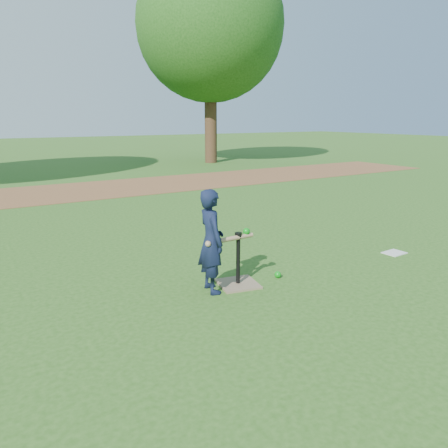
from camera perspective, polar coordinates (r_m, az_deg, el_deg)
ground at (r=5.13m, az=3.28°, el=-7.44°), size 80.00×80.00×0.00m
dirt_strip at (r=11.87m, az=-18.09°, el=4.15°), size 24.00×3.00×0.01m
child at (r=4.67m, az=-1.68°, el=-2.26°), size 0.33×0.45×1.13m
wiffle_ball_ground at (r=5.24m, az=7.04°, el=-6.57°), size 0.08×0.08×0.08m
clipboard at (r=6.57m, az=21.35°, el=-3.53°), size 0.31×0.25×0.01m
batting_tee at (r=4.98m, az=1.84°, el=-6.75°), size 0.51×0.51×0.61m
swing_action at (r=4.76m, az=0.98°, el=-1.81°), size 0.63×0.13×0.12m
tree_right at (r=18.72m, az=-1.83°, el=24.36°), size 5.80×5.80×8.21m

